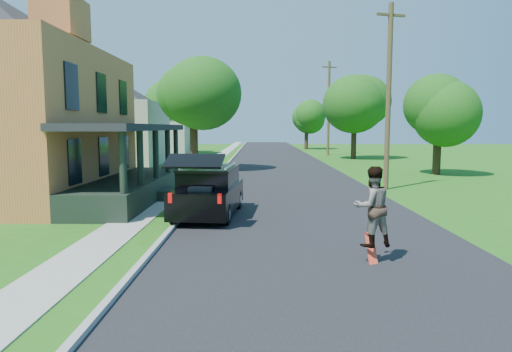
{
  "coord_description": "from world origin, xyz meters",
  "views": [
    {
      "loc": [
        -1.5,
        -12.92,
        3.0
      ],
      "look_at": [
        -1.6,
        3.0,
        1.3
      ],
      "focal_mm": 32.0,
      "sensor_mm": 36.0,
      "label": 1
    }
  ],
  "objects_px": {
    "black_suv": "(209,191)",
    "skateboarder": "(372,207)",
    "utility_pole_near": "(389,95)",
    "tree_right_near": "(438,105)"
  },
  "relations": [
    {
      "from": "utility_pole_near",
      "to": "skateboarder",
      "type": "bearing_deg",
      "value": -123.37
    },
    {
      "from": "black_suv",
      "to": "utility_pole_near",
      "type": "height_order",
      "value": "utility_pole_near"
    },
    {
      "from": "black_suv",
      "to": "utility_pole_near",
      "type": "distance_m",
      "value": 11.03
    },
    {
      "from": "black_suv",
      "to": "skateboarder",
      "type": "bearing_deg",
      "value": -47.3
    },
    {
      "from": "black_suv",
      "to": "tree_right_near",
      "type": "relative_size",
      "value": 0.75
    },
    {
      "from": "black_suv",
      "to": "utility_pole_near",
      "type": "xyz_separation_m",
      "value": [
        7.88,
        6.78,
        3.68
      ]
    },
    {
      "from": "skateboarder",
      "to": "utility_pole_near",
      "type": "distance_m",
      "value": 13.09
    },
    {
      "from": "tree_right_near",
      "to": "utility_pole_near",
      "type": "relative_size",
      "value": 0.74
    },
    {
      "from": "black_suv",
      "to": "skateboarder",
      "type": "distance_m",
      "value": 6.81
    },
    {
      "from": "skateboarder",
      "to": "tree_right_near",
      "type": "xyz_separation_m",
      "value": [
        8.81,
        19.2,
        3.16
      ]
    }
  ]
}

